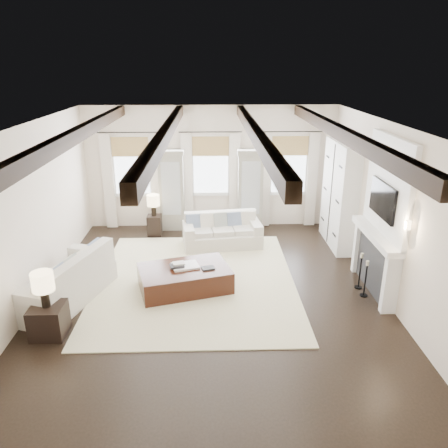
{
  "coord_description": "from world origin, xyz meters",
  "views": [
    {
      "loc": [
        -0.01,
        -7.5,
        4.2
      ],
      "look_at": [
        0.25,
        0.71,
        1.15
      ],
      "focal_mm": 35.0,
      "sensor_mm": 36.0,
      "label": 1
    }
  ],
  "objects_px": {
    "sofa_back": "(222,233)",
    "ottoman": "(185,278)",
    "sofa_left": "(67,283)",
    "side_table_front": "(49,320)",
    "side_table_back": "(155,225)"
  },
  "relations": [
    {
      "from": "sofa_back",
      "to": "ottoman",
      "type": "xyz_separation_m",
      "value": [
        -0.79,
        -2.17,
        -0.1
      ]
    },
    {
      "from": "sofa_left",
      "to": "ottoman",
      "type": "height_order",
      "value": "sofa_left"
    },
    {
      "from": "ottoman",
      "to": "side_table_front",
      "type": "height_order",
      "value": "side_table_front"
    },
    {
      "from": "sofa_back",
      "to": "side_table_front",
      "type": "relative_size",
      "value": 3.65
    },
    {
      "from": "ottoman",
      "to": "sofa_back",
      "type": "bearing_deg",
      "value": 54.24
    },
    {
      "from": "sofa_back",
      "to": "side_table_back",
      "type": "distance_m",
      "value": 1.87
    },
    {
      "from": "sofa_left",
      "to": "side_table_back",
      "type": "distance_m",
      "value": 3.52
    },
    {
      "from": "sofa_left",
      "to": "side_table_front",
      "type": "relative_size",
      "value": 4.4
    },
    {
      "from": "sofa_left",
      "to": "ottoman",
      "type": "bearing_deg",
      "value": 10.3
    },
    {
      "from": "sofa_left",
      "to": "side_table_front",
      "type": "xyz_separation_m",
      "value": [
        0.02,
        -1.09,
        -0.11
      ]
    },
    {
      "from": "ottoman",
      "to": "side_table_front",
      "type": "bearing_deg",
      "value": -160.9
    },
    {
      "from": "sofa_back",
      "to": "sofa_left",
      "type": "bearing_deg",
      "value": -138.93
    },
    {
      "from": "sofa_back",
      "to": "sofa_left",
      "type": "relative_size",
      "value": 0.83
    },
    {
      "from": "side_table_front",
      "to": "side_table_back",
      "type": "distance_m",
      "value": 4.55
    },
    {
      "from": "sofa_left",
      "to": "side_table_back",
      "type": "relative_size",
      "value": 4.43
    }
  ]
}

